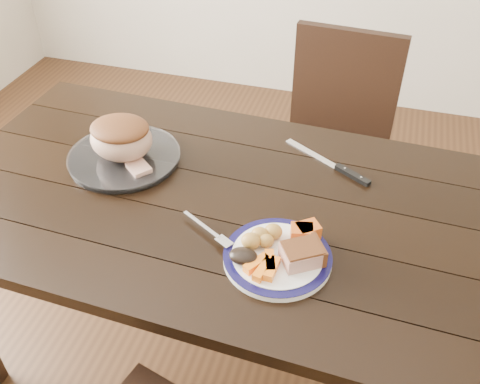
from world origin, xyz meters
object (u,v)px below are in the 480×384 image
(dinner_plate, at_px, (277,258))
(pork_slice, at_px, (302,255))
(chair_far, at_px, (334,137))
(roast_joint, at_px, (121,139))
(dining_table, at_px, (216,220))
(fork, at_px, (210,232))
(carving_knife, at_px, (342,169))
(serving_platter, at_px, (125,158))

(dinner_plate, bearing_deg, pork_slice, -4.76)
(chair_far, height_order, roast_joint, chair_far)
(dining_table, xyz_separation_m, fork, (0.04, -0.16, 0.11))
(dinner_plate, relative_size, carving_knife, 0.94)
(dining_table, height_order, carving_knife, carving_knife)
(pork_slice, height_order, fork, pork_slice)
(pork_slice, height_order, carving_knife, pork_slice)
(chair_far, distance_m, fork, 0.95)
(dining_table, xyz_separation_m, dinner_plate, (0.23, -0.19, 0.10))
(pork_slice, height_order, roast_joint, roast_joint)
(dinner_plate, xyz_separation_m, roast_joint, (-0.55, 0.27, 0.07))
(chair_far, relative_size, pork_slice, 9.95)
(dining_table, distance_m, dinner_plate, 0.31)
(pork_slice, distance_m, carving_knife, 0.42)
(chair_far, distance_m, serving_platter, 0.90)
(chair_far, relative_size, roast_joint, 4.93)
(dinner_plate, bearing_deg, chair_far, 88.42)
(chair_far, bearing_deg, dinner_plate, 92.71)
(dining_table, distance_m, fork, 0.20)
(dinner_plate, distance_m, carving_knife, 0.42)
(roast_joint, bearing_deg, pork_slice, -24.75)
(roast_joint, bearing_deg, carving_knife, 11.72)
(dinner_plate, height_order, roast_joint, roast_joint)
(fork, relative_size, carving_knife, 0.57)
(dining_table, xyz_separation_m, chair_far, (0.25, 0.74, -0.13))
(dinner_plate, height_order, serving_platter, serving_platter)
(roast_joint, height_order, carving_knife, roast_joint)
(chair_far, height_order, pork_slice, chair_far)
(carving_knife, bearing_deg, pork_slice, -65.03)
(fork, relative_size, roast_joint, 0.86)
(chair_far, xyz_separation_m, roast_joint, (-0.57, -0.65, 0.30))
(chair_far, height_order, serving_platter, chair_far)
(serving_platter, relative_size, roast_joint, 1.76)
(pork_slice, distance_m, roast_joint, 0.67)
(fork, bearing_deg, chair_far, 106.60)
(serving_platter, distance_m, roast_joint, 0.07)
(serving_platter, relative_size, carving_knife, 1.16)
(carving_knife, bearing_deg, chair_far, 129.19)
(dining_table, xyz_separation_m, pork_slice, (0.29, -0.19, 0.13))
(fork, xyz_separation_m, roast_joint, (-0.36, 0.24, 0.06))
(serving_platter, bearing_deg, chair_far, 48.82)
(dining_table, height_order, dinner_plate, dinner_plate)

